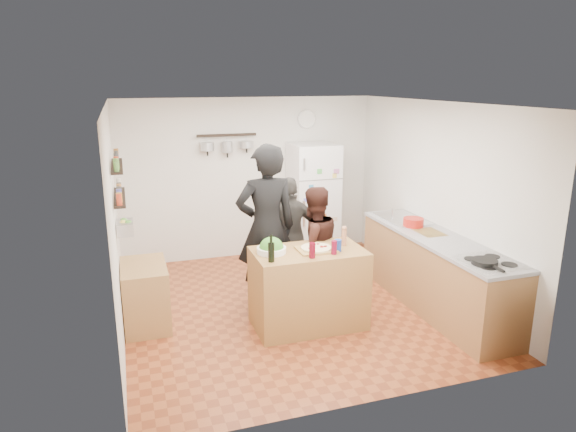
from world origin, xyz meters
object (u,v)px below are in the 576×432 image
object	(u,v)px
prep_island	(308,288)
counter_run	(435,273)
person_back	(290,235)
person_left	(266,228)
red_bowl	(413,222)
wine_bottle	(271,252)
skillet	(485,262)
salt_canister	(338,245)
person_center	(313,247)
salad_bowl	(271,250)
wall_clock	(307,119)
fridge	(313,201)
side_table	(145,295)
pepper_mill	(344,238)

from	to	relation	value
prep_island	counter_run	world-z (taller)	prep_island
prep_island	person_back	bearing A→B (deg)	83.43
person_left	red_bowl	size ratio (longest dim) A/B	7.86
wine_bottle	person_left	xyz separation A→B (m)	(0.18, 0.85, 0.01)
prep_island	skillet	world-z (taller)	skillet
salt_canister	person_center	bearing A→B (deg)	95.44
salad_bowl	prep_island	bearing A→B (deg)	-6.79
person_back	skillet	bearing A→B (deg)	131.04
wine_bottle	wall_clock	bearing A→B (deg)	63.53
wine_bottle	counter_run	size ratio (longest dim) A/B	0.08
red_bowl	skillet	bearing A→B (deg)	-91.96
person_back	red_bowl	world-z (taller)	person_back
fridge	wall_clock	distance (m)	1.29
side_table	person_center	bearing A→B (deg)	-2.42
person_back	person_center	bearing A→B (deg)	108.60
person_back	side_table	distance (m)	1.99
prep_island	counter_run	size ratio (longest dim) A/B	0.48
prep_island	salad_bowl	xyz separation A→B (m)	(-0.42, 0.05, 0.49)
salt_canister	salad_bowl	bearing A→B (deg)	166.72
salt_canister	side_table	world-z (taller)	salt_canister
salad_bowl	wine_bottle	distance (m)	0.29
pepper_mill	side_table	xyz separation A→B (m)	(-2.23, 0.53, -0.64)
wall_clock	side_table	size ratio (longest dim) A/B	0.37
counter_run	red_bowl	distance (m)	0.71
person_back	salad_bowl	bearing A→B (deg)	66.79
salt_canister	wine_bottle	bearing A→B (deg)	-172.87
red_bowl	wall_clock	size ratio (longest dim) A/B	0.87
salad_bowl	person_left	size ratio (longest dim) A/B	0.16
salad_bowl	side_table	world-z (taller)	salad_bowl
prep_island	pepper_mill	xyz separation A→B (m)	(0.45, 0.05, 0.55)
side_table	wine_bottle	bearing A→B (deg)	-32.09
salad_bowl	person_center	world-z (taller)	person_center
salad_bowl	pepper_mill	xyz separation A→B (m)	(0.87, 0.00, 0.06)
salt_canister	side_table	xyz separation A→B (m)	(-2.08, 0.70, -0.61)
salt_canister	wall_clock	bearing A→B (deg)	77.40
wine_bottle	wall_clock	distance (m)	3.37
wine_bottle	salt_canister	world-z (taller)	wine_bottle
prep_island	salt_canister	bearing A→B (deg)	-21.80
salad_bowl	salt_canister	size ratio (longest dim) A/B	2.45
salt_canister	wall_clock	xyz separation A→B (m)	(0.61, 2.74, 1.17)
red_bowl	wall_clock	world-z (taller)	wall_clock
prep_island	skillet	bearing A→B (deg)	-32.62
prep_island	person_left	size ratio (longest dim) A/B	0.61
fridge	side_table	bearing A→B (deg)	-147.66
person_center	prep_island	bearing A→B (deg)	53.93
person_left	side_table	size ratio (longest dim) A/B	2.56
side_table	skillet	bearing A→B (deg)	-25.33
salad_bowl	wall_clock	size ratio (longest dim) A/B	1.08
salad_bowl	skillet	world-z (taller)	salad_bowl
salt_canister	skillet	world-z (taller)	salt_canister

